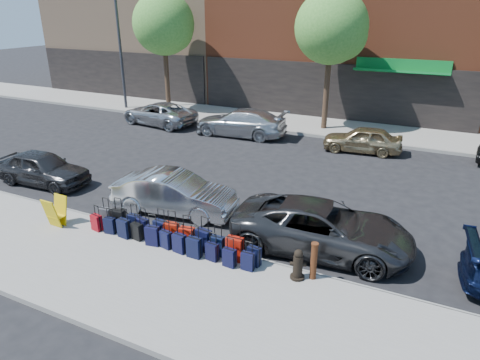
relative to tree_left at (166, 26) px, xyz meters
The scene contains 39 objects.
ground 14.72m from the tree_left, 43.94° to the right, with size 120.00×120.00×0.00m, color black.
sidewalk_near 19.54m from the tree_left, 58.36° to the right, with size 60.00×4.00×0.15m, color gray.
sidewalk_far 11.22m from the tree_left, ahead, with size 60.00×4.00×0.15m, color gray.
curb_near 17.92m from the tree_left, 54.81° to the right, with size 60.00×0.08×0.15m, color gray.
curb_far 11.31m from the tree_left, ahead, with size 60.00×0.08×0.15m, color gray.
tree_left is the anchor object (origin of this frame).
tree_center 10.50m from the tree_left, ahead, with size 3.80×3.80×7.27m.
streetlight 3.11m from the tree_left, 166.61° to the right, with size 2.59×0.18×8.00m.
suitcase_front_0 16.79m from the tree_left, 62.79° to the right, with size 0.38×0.22×0.90m.
suitcase_front_1 17.07m from the tree_left, 61.19° to the right, with size 0.44×0.26×1.02m.
suitcase_front_2 17.29m from the tree_left, 59.43° to the right, with size 0.39×0.22×0.91m.
suitcase_front_3 17.55m from the tree_left, 58.42° to the right, with size 0.40×0.26×0.90m.
suitcase_front_4 17.81m from the tree_left, 56.58° to the right, with size 0.42×0.25×0.98m.
suitcase_front_5 18.02m from the tree_left, 55.52° to the right, with size 0.44×0.27×1.00m.
suitcase_front_6 18.37m from the tree_left, 54.13° to the right, with size 0.45×0.29×1.00m.
suitcase_front_7 18.60m from the tree_left, 52.70° to the right, with size 0.46×0.29×1.03m.
suitcase_front_8 18.90m from the tree_left, 51.64° to the right, with size 0.38×0.22×0.90m.
suitcase_front_9 19.23m from the tree_left, 50.36° to the right, with size 0.46×0.26×1.08m.
suitcase_front_10 19.60m from the tree_left, 49.02° to the right, with size 0.38×0.26×0.85m.
suitcase_back_0 17.14m from the tree_left, 63.49° to the right, with size 0.37×0.25×0.81m.
suitcase_back_1 17.33m from the tree_left, 61.90° to the right, with size 0.36×0.24×0.81m.
suitcase_back_2 17.57m from the tree_left, 60.27° to the right, with size 0.41×0.26×0.92m.
suitcase_back_3 17.74m from the tree_left, 58.91° to the right, with size 0.37×0.25×0.82m.
suitcase_back_4 18.08m from the tree_left, 57.31° to the right, with size 0.42×0.29×0.94m.
suitcase_back_5 18.29m from the tree_left, 56.06° to the right, with size 0.38×0.27×0.83m.
suitcase_back_6 18.57m from the tree_left, 54.85° to the right, with size 0.40×0.26×0.89m.
suitcase_back_7 18.87m from the tree_left, 53.63° to the right, with size 0.40×0.23×0.94m.
suitcase_back_8 19.13m from the tree_left, 52.19° to the right, with size 0.36×0.23×0.81m.
suitcase_back_9 19.50m from the tree_left, 50.99° to the right, with size 0.36×0.22×0.82m.
suitcase_back_10 19.76m from the tree_left, 49.69° to the right, with size 0.34×0.20×0.80m.
fire_hydrant 20.43m from the tree_left, 46.48° to the right, with size 0.42×0.37×0.82m.
bollard 20.52m from the tree_left, 45.42° to the right, with size 0.19×0.19×1.01m.
display_rack 16.82m from the tree_left, 68.21° to the right, with size 0.54×0.60×0.94m.
car_near_0 13.58m from the tree_left, 78.52° to the right, with size 1.56×3.87×1.32m, color #303032.
car_near_1 15.74m from the tree_left, 55.11° to the right, with size 1.46×4.18×1.38m, color silver.
car_near_2 19.18m from the tree_left, 42.34° to the right, with size 2.35×5.09×1.41m, color #343437.
car_far_0 5.70m from the tree_left, 67.78° to the right, with size 2.17×4.70×1.31m, color silver.
car_far_1 8.58m from the tree_left, 24.18° to the right, with size 2.03×4.99×1.45m, color silver.
car_far_2 14.20m from the tree_left, 12.79° to the right, with size 1.47×3.66×1.25m, color #9D8960.
Camera 1 is at (6.45, -13.69, 6.54)m, focal length 32.00 mm.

